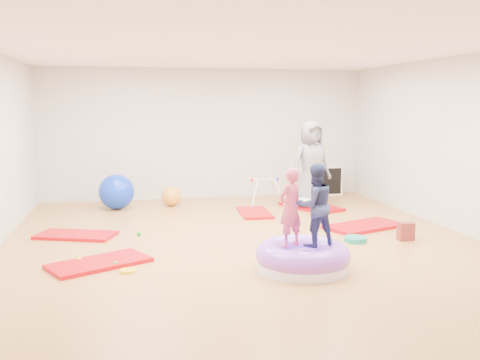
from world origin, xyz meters
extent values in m
cube|color=#AA673C|center=(0.00, 0.00, 0.00)|extent=(7.00, 8.00, 0.01)
cube|color=white|center=(0.00, 0.00, 2.80)|extent=(7.00, 8.00, 0.01)
cube|color=beige|center=(0.00, 4.00, 1.40)|extent=(7.00, 0.01, 2.80)
cube|color=beige|center=(0.00, -4.00, 1.40)|extent=(7.00, 0.01, 2.80)
cube|color=beige|center=(3.50, 0.00, 1.40)|extent=(0.01, 8.00, 2.80)
cube|color=#B70306|center=(-2.03, -0.69, 0.03)|extent=(1.39, 1.13, 0.05)
cube|color=#B70306|center=(-2.47, 0.90, 0.02)|extent=(1.31, 0.96, 0.05)
cube|color=#B70306|center=(0.64, 2.05, 0.02)|extent=(0.59, 1.10, 0.04)
cube|color=#B70306|center=(2.17, 0.57, 0.03)|extent=(1.48, 1.10, 0.06)
cube|color=#B70306|center=(1.87, 2.39, 0.03)|extent=(1.08, 1.43, 0.05)
cylinder|color=white|center=(0.44, -1.39, 0.06)|extent=(1.13, 1.13, 0.13)
torus|color=#8C4ADC|center=(0.44, -1.39, 0.18)|extent=(1.17, 1.17, 0.31)
ellipsoid|color=#8C4ADC|center=(0.44, -1.39, 0.11)|extent=(0.62, 0.62, 0.28)
imported|color=#CE4669|center=(0.29, -1.33, 0.83)|extent=(0.43, 0.37, 0.98)
imported|color=navy|center=(0.59, -1.38, 0.85)|extent=(0.55, 0.46, 1.02)
imported|color=slate|center=(1.85, 2.40, 0.88)|extent=(0.91, 0.70, 1.66)
ellipsoid|color=#92C9DA|center=(1.68, 2.24, 0.15)|extent=(0.35, 0.22, 0.20)
sphere|color=beige|center=(1.68, 2.08, 0.18)|extent=(0.16, 0.16, 0.16)
sphere|color=green|center=(0.91, -1.56, 0.04)|extent=(0.08, 0.08, 0.08)
sphere|color=#F7CB03|center=(1.05, 0.93, 0.04)|extent=(0.08, 0.08, 0.08)
sphere|color=green|center=(-1.84, -0.82, 0.04)|extent=(0.08, 0.08, 0.08)
sphere|color=#F7CB03|center=(-2.30, -0.53, 0.04)|extent=(0.08, 0.08, 0.08)
sphere|color=green|center=(-1.51, 0.76, 0.04)|extent=(0.08, 0.08, 0.08)
sphere|color=red|center=(0.54, -1.32, 0.04)|extent=(0.08, 0.08, 0.08)
sphere|color=#0C31CB|center=(-1.89, 3.05, 0.35)|extent=(0.69, 0.69, 0.69)
sphere|color=orange|center=(-0.82, 3.17, 0.20)|extent=(0.39, 0.39, 0.39)
cylinder|color=silver|center=(0.78, 2.62, 0.29)|extent=(0.20, 0.21, 0.55)
cylinder|color=silver|center=(0.78, 3.08, 0.29)|extent=(0.20, 0.21, 0.55)
cylinder|color=silver|center=(1.29, 2.62, 0.29)|extent=(0.20, 0.21, 0.55)
cylinder|color=silver|center=(1.29, 3.08, 0.29)|extent=(0.20, 0.21, 0.55)
cylinder|color=silver|center=(1.03, 2.85, 0.53)|extent=(0.53, 0.03, 0.03)
sphere|color=red|center=(0.77, 2.85, 0.53)|extent=(0.06, 0.06, 0.06)
sphere|color=#0C31CB|center=(1.30, 2.85, 0.53)|extent=(0.06, 0.06, 0.06)
cube|color=silver|center=(2.71, 3.80, 0.34)|extent=(0.67, 0.33, 0.67)
cube|color=black|center=(2.71, 3.64, 0.34)|extent=(0.58, 0.02, 0.58)
cube|color=silver|center=(2.71, 3.75, 0.34)|extent=(0.02, 0.23, 0.59)
cube|color=silver|center=(2.71, 3.75, 0.34)|extent=(0.59, 0.23, 0.02)
cylinder|color=#138574|center=(1.64, -0.26, 0.04)|extent=(0.34, 0.34, 0.07)
cube|color=red|center=(2.42, -0.33, 0.13)|extent=(0.24, 0.15, 0.27)
cylinder|color=#F7CB03|center=(-1.68, -1.06, 0.02)|extent=(0.20, 0.20, 0.03)
camera|label=1|loc=(-1.61, -7.50, 2.02)|focal=40.00mm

